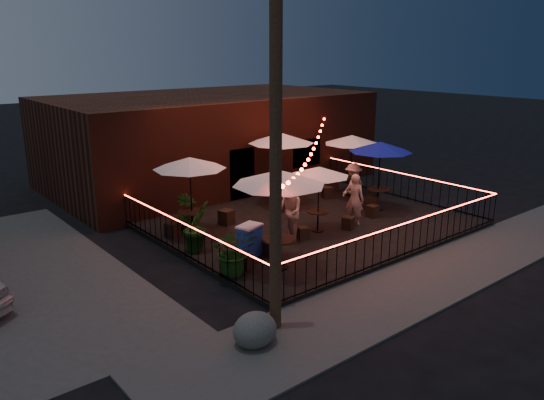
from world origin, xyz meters
The scene contains 35 objects.
ground centered at (0.00, 0.00, 0.00)m, with size 110.00×110.00×0.00m, color black.
patio centered at (0.00, 2.00, 0.07)m, with size 10.00×8.00×0.15m, color black.
sidewalk centered at (0.00, -3.25, 0.03)m, with size 18.00×2.50×0.05m, color #42403D.
brick_building centered at (1.00, 9.99, 2.00)m, with size 14.00×8.00×4.00m.
utility_pole centered at (-5.40, -2.60, 4.00)m, with size 0.26×0.26×8.00m, color #362016.
fence_front centered at (0.00, -2.00, 0.66)m, with size 10.00×0.04×1.04m.
fence_left centered at (-5.00, 2.00, 0.66)m, with size 0.04×8.00×1.04m.
fence_right centered at (5.00, 2.00, 0.66)m, with size 0.04×8.00×1.04m.
festoon_lights centered at (-1.01, 1.70, 2.52)m, with size 10.02×8.72×1.32m.
cafe_table_0 centered at (-3.40, -0.33, 2.69)m, with size 3.18×3.18×2.78m.
cafe_table_1 centered at (-3.80, 3.59, 2.49)m, with size 2.79×2.79×2.56m.
cafe_table_2 centered at (-0.41, 1.23, 2.15)m, with size 2.46×2.46×2.19m.
cafe_table_3 centered at (0.78, 4.53, 2.68)m, with size 2.90×2.90×2.78m.
cafe_table_4 centered at (3.08, 1.61, 2.50)m, with size 2.69×2.69×2.57m.
cafe_table_5 centered at (3.80, 3.67, 2.43)m, with size 2.98×2.98×2.49m.
bistro_chair_0 centered at (-4.11, 0.23, 0.35)m, with size 0.34×0.34×0.41m, color black.
bistro_chair_1 centered at (-2.91, 0.58, 0.40)m, with size 0.43×0.43×0.50m, color black.
bistro_chair_2 centered at (-4.41, 3.80, 0.38)m, with size 0.40×0.40×0.47m, color black.
bistro_chair_3 centered at (-2.36, 3.73, 0.40)m, with size 0.43×0.43×0.51m, color black.
bistro_chair_4 centered at (-1.31, 0.96, 0.35)m, with size 0.34×0.34×0.40m, color black.
bistro_chair_5 centered at (0.54, 0.74, 0.36)m, with size 0.35×0.35×0.42m, color black.
bistro_chair_6 centered at (0.02, 3.69, 0.36)m, with size 0.36×0.36×0.43m, color black.
bistro_chair_7 centered at (1.29, 4.08, 0.38)m, with size 0.38×0.38×0.45m, color black.
bistro_chair_8 centered at (2.17, 1.06, 0.37)m, with size 0.37×0.37×0.44m, color black.
bistro_chair_9 centered at (2.87, 1.70, 0.41)m, with size 0.43×0.43×0.51m, color black.
bistro_chair_10 centered at (2.71, 3.90, 0.38)m, with size 0.39×0.39×0.46m, color black.
bistro_chair_11 centered at (3.61, 4.48, 0.38)m, with size 0.39×0.39×0.47m, color black.
patron_a centered at (1.05, 0.95, 1.04)m, with size 0.65×0.43×1.79m, color tan.
patron_b centered at (-1.85, 1.05, 1.14)m, with size 0.96×0.75×1.98m, color tan.
patron_c centered at (2.43, 2.27, 1.02)m, with size 1.13×0.65×1.74m, color #D5B68E.
potted_shrub_a centered at (-4.60, 0.10, 0.82)m, with size 1.20×1.04×1.34m, color #204013.
potted_shrub_b centered at (-4.45, 2.21, 0.92)m, with size 0.85×0.69×1.55m, color #113D13.
potted_shrub_c centered at (-3.74, 4.04, 0.76)m, with size 0.69×0.69×1.23m, color #14410E.
cooler centered at (-3.48, 0.91, 0.63)m, with size 0.84×0.71×0.95m.
boulder centered at (-6.19, -2.88, 0.36)m, with size 0.93×0.79×0.73m, color #4D4C48.
Camera 1 is at (-12.14, -10.73, 6.00)m, focal length 35.00 mm.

